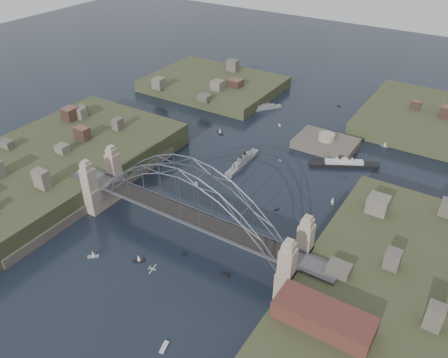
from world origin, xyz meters
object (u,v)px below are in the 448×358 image
wharf_shed (324,317)px  ocean_liner (344,164)px  fort_island (325,148)px  naval_cruiser_far (266,108)px  naval_cruiser_near (243,162)px  bridge (187,203)px

wharf_shed → ocean_liner: 77.67m
fort_island → wharf_shed: 90.48m
fort_island → naval_cruiser_far: size_ratio=1.77×
ocean_liner → naval_cruiser_far: bearing=148.5°
wharf_shed → naval_cruiser_near: bearing=132.6°
naval_cruiser_near → ocean_liner: 35.23m
ocean_liner → wharf_shed: bearing=-73.9°
naval_cruiser_near → ocean_liner: (30.46, 17.70, -0.03)m
bridge → naval_cruiser_near: size_ratio=4.19×
naval_cruiser_near → ocean_liner: bearing=30.2°
naval_cruiser_far → ocean_liner: 53.30m
bridge → wharf_shed: bridge is taller
fort_island → naval_cruiser_near: size_ratio=1.10×
bridge → wharf_shed: (44.00, -14.00, -2.32)m
wharf_shed → ocean_liner: (-21.36, 74.12, -9.10)m
fort_island → wharf_shed: wharf_shed is taller
ocean_liner → fort_island: bearing=137.1°
fort_island → naval_cruiser_near: bearing=-125.7°
bridge → ocean_liner: bearing=69.4°
wharf_shed → naval_cruiser_far: size_ratio=1.61×
bridge → fort_island: bearing=80.3°
naval_cruiser_near → wharf_shed: bearing=-47.4°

